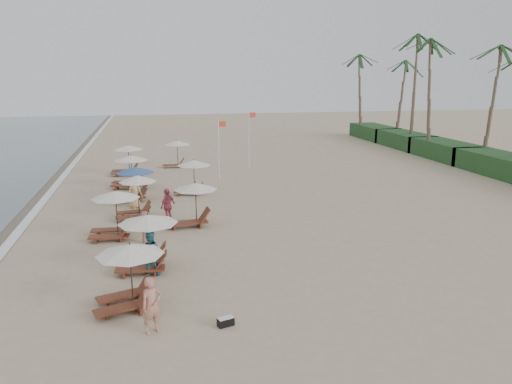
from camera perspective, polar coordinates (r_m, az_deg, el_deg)
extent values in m
plane|color=tan|center=(21.07, 1.41, -7.97)|extent=(160.00, 160.00, 0.00)
cube|color=#6B5E4C|center=(31.10, -26.35, -2.34)|extent=(3.20, 140.00, 0.01)
cube|color=white|center=(30.80, -24.01, -2.24)|extent=(0.50, 140.00, 0.02)
cube|color=#193D1C|center=(43.39, 26.03, 2.86)|extent=(3.20, 8.00, 1.60)
cube|color=#193D1C|center=(49.42, 20.74, 4.46)|extent=(3.20, 8.00, 1.60)
cube|color=#193D1C|center=(55.82, 16.62, 5.68)|extent=(3.20, 8.00, 1.60)
cube|color=#193D1C|center=(62.46, 13.35, 6.63)|extent=(3.20, 8.00, 1.60)
cylinder|color=brown|center=(46.25, 24.78, 8.68)|extent=(0.36, 0.36, 9.80)
cylinder|color=brown|center=(49.54, 19.53, 9.82)|extent=(0.36, 0.36, 10.60)
cylinder|color=brown|center=(54.47, 17.52, 10.63)|extent=(0.36, 0.36, 11.40)
cylinder|color=brown|center=(59.52, 15.75, 9.76)|extent=(0.36, 0.36, 9.00)
cylinder|color=brown|center=(63.40, 12.11, 10.51)|extent=(0.36, 0.36, 9.80)
cylinder|color=black|center=(17.35, -13.97, -9.38)|extent=(0.05, 0.05, 2.13)
cone|color=silver|center=(17.01, -14.15, -6.37)|extent=(2.26, 2.26, 0.35)
cylinder|color=black|center=(20.40, -12.06, -5.72)|extent=(0.05, 0.05, 2.19)
cone|color=silver|center=(20.11, -12.20, -3.03)|extent=(2.37, 2.37, 0.35)
cylinder|color=black|center=(24.67, -15.55, -2.56)|extent=(0.05, 0.05, 2.22)
cone|color=silver|center=(24.42, -15.69, -0.28)|extent=(2.28, 2.28, 0.35)
cylinder|color=black|center=(27.73, -13.22, -0.62)|extent=(0.05, 0.05, 2.29)
cone|color=silver|center=(27.50, -13.33, 1.49)|extent=(2.03, 2.03, 0.35)
cylinder|color=black|center=(31.82, -13.50, 0.87)|extent=(0.05, 0.05, 2.01)
cone|color=#325896|center=(31.64, -13.59, 2.48)|extent=(2.38, 2.38, 0.35)
cylinder|color=black|center=(35.43, -13.97, 2.22)|extent=(0.05, 0.05, 2.17)
cone|color=silver|center=(35.26, -14.06, 3.80)|extent=(2.37, 2.37, 0.35)
cylinder|color=black|center=(40.07, -14.26, 3.50)|extent=(0.05, 0.05, 2.24)
cone|color=silver|center=(39.92, -14.35, 4.94)|extent=(2.35, 2.35, 0.35)
cylinder|color=black|center=(25.97, -6.83, -1.45)|extent=(0.05, 0.05, 2.15)
cone|color=silver|center=(25.74, -6.89, 0.65)|extent=(2.24, 2.24, 0.35)
cylinder|color=black|center=(32.83, -7.05, 1.65)|extent=(0.05, 0.05, 2.15)
cone|color=silver|center=(32.65, -7.10, 3.32)|extent=(2.24, 2.24, 0.35)
cylinder|color=black|center=(42.72, -8.91, 4.28)|extent=(0.05, 0.05, 2.15)
cone|color=silver|center=(42.59, -8.96, 5.57)|extent=(2.24, 2.24, 0.35)
imported|color=tan|center=(15.70, -11.78, -12.51)|extent=(0.76, 0.66, 1.76)
imported|color=teal|center=(19.96, -11.99, -6.80)|extent=(0.89, 0.71, 1.77)
imported|color=brown|center=(23.74, -12.54, -3.91)|extent=(0.72, 1.05, 1.50)
imported|color=#C44E67|center=(26.58, -10.00, -1.55)|extent=(1.05, 1.12, 1.86)
imported|color=tan|center=(29.87, -13.63, -0.04)|extent=(1.10, 1.05, 1.90)
cube|color=black|center=(16.10, -3.47, -14.53)|extent=(0.56, 0.40, 0.25)
cube|color=silver|center=(16.04, -3.48, -14.10)|extent=(0.54, 0.37, 0.04)
cylinder|color=silver|center=(37.06, -4.27, 4.87)|extent=(0.08, 0.08, 4.49)
cube|color=#DD4229|center=(36.87, -3.88, 7.72)|extent=(0.55, 0.02, 0.40)
cylinder|color=silver|center=(41.60, -0.81, 6.02)|extent=(0.08, 0.08, 4.77)
cube|color=#DD4229|center=(41.45, -0.43, 8.76)|extent=(0.55, 0.02, 0.40)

